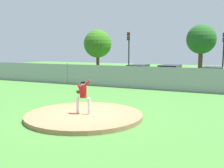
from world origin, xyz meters
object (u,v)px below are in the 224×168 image
Objects in this scene: parked_car_teal at (138,73)px; parked_car_navy at (170,74)px; pitcher_youth at (83,94)px; traffic_light_near at (129,47)px; parked_car_white at (213,77)px; baseball at (94,116)px; traffic_light_far at (224,48)px.

parked_car_navy reaches higher than parked_car_teal.
pitcher_youth is 0.32× the size of traffic_light_near.
pitcher_youth is 0.34× the size of parked_car_teal.
traffic_light_near is at bearing 155.50° from parked_car_white.
parked_car_teal reaches higher than baseball.
baseball is (0.75, -0.32, -0.91)m from pitcher_youth.
traffic_light_far is at bearing 82.83° from parked_car_white.
pitcher_youth is 19.65m from traffic_light_far.
traffic_light_far is at bearing 0.15° from traffic_light_near.
parked_car_teal is 3.12m from parked_car_navy.
parked_car_white is 0.88× the size of parked_car_navy.
traffic_light_near is (-5.98, 19.15, 3.26)m from baseball.
pitcher_youth reaches higher than parked_car_teal.
traffic_light_far reaches higher than baseball.
parked_car_teal is at bearing -151.36° from traffic_light_far.
pitcher_youth reaches higher than baseball.
parked_car_navy is at bearing 170.79° from parked_car_white.
traffic_light_far is at bearing 77.35° from baseball.
parked_car_navy is (-0.18, 15.36, 0.58)m from baseball.
traffic_light_near is 1.06× the size of traffic_light_far.
parked_car_navy is at bearing 5.95° from parked_car_teal.
parked_car_teal is (-7.03, 0.31, 0.02)m from parked_car_white.
parked_car_white is 0.78× the size of traffic_light_near.
pitcher_youth is at bearing -105.00° from traffic_light_far.
parked_car_white is 0.84× the size of parked_car_teal.
baseball is 20.33m from traffic_light_near.
traffic_light_far reaches higher than parked_car_teal.
parked_car_navy is 7.43m from traffic_light_near.
parked_car_navy is 0.90× the size of traffic_light_near.
baseball is 0.02× the size of parked_car_teal.
traffic_light_far is (5.05, 18.86, 2.17)m from pitcher_youth.
traffic_light_far reaches higher than parked_car_navy.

